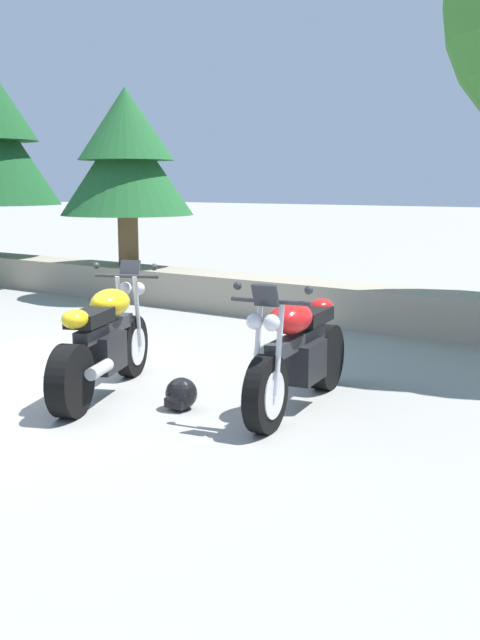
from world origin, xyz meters
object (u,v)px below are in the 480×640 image
Objects in this scene: motorcycle_yellow_near_left at (104,343)px; motorcycle_red_centre at (297,354)px; rider_helmet at (181,394)px; pine_tree_mid_left at (126,155)px.

motorcycle_red_centre is (1.70, 0.63, 0.00)m from motorcycle_yellow_near_left.
rider_helmet is at bearing -142.93° from motorcycle_red_centre.
motorcycle_red_centre is at bearing 37.07° from rider_helmet.
pine_tree_mid_left reaches higher than motorcycle_yellow_near_left.
pine_tree_mid_left is at bearing 145.89° from motorcycle_red_centre.
rider_helmet is at bearing -42.06° from pine_tree_mid_left.
motorcycle_red_centre is 0.69× the size of pine_tree_mid_left.
rider_helmet is 7.23m from pine_tree_mid_left.
motorcycle_yellow_near_left is at bearing -178.59° from rider_helmet.
motorcycle_yellow_near_left is 0.95× the size of motorcycle_red_centre.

